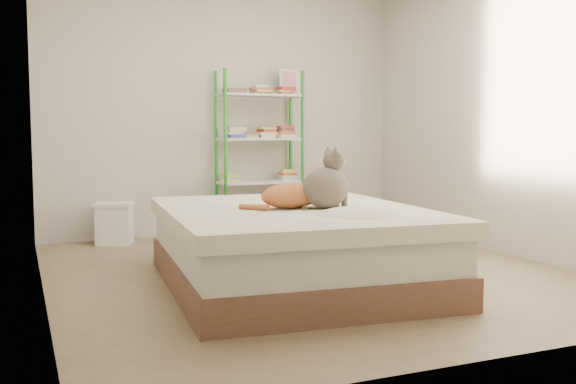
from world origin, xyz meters
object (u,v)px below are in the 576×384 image
cardboard_box (330,228)px  white_bin (114,223)px  grey_cat (326,179)px  shelf_unit (260,148)px  orange_cat (291,192)px  bed (292,246)px

cardboard_box → white_bin: cardboard_box is taller
grey_cat → shelf_unit: bearing=-20.1°
orange_cat → grey_cat: 0.25m
shelf_unit → orange_cat: bearing=-105.3°
cardboard_box → orange_cat: bearing=-97.0°
bed → grey_cat: 0.53m
bed → shelf_unit: bearing=79.8°
white_bin → cardboard_box: bearing=-29.7°
bed → shelf_unit: (0.61, 2.24, 0.63)m
orange_cat → bed: bearing=55.4°
bed → orange_cat: 0.38m
orange_cat → grey_cat: bearing=-35.7°
orange_cat → cardboard_box: orange_cat is taller
grey_cat → white_bin: 2.65m
shelf_unit → white_bin: (-1.50, -0.03, -0.70)m
white_bin → orange_cat: bearing=-68.8°
grey_cat → cardboard_box: grey_cat is taller
grey_cat → white_bin: size_ratio=0.95×
grey_cat → cardboard_box: 1.61m
bed → white_bin: bearing=116.9°
grey_cat → white_bin: grey_cat is taller
orange_cat → grey_cat: (0.21, -0.10, 0.09)m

